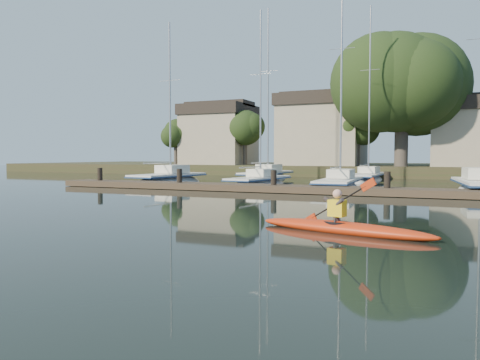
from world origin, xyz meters
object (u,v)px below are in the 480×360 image
at_px(sailboat_0, 169,186).
at_px(sailboat_5, 267,182).
at_px(sailboat_2, 339,192).
at_px(sailboat_1, 259,188).
at_px(dock, 328,190).
at_px(sailboat_6, 368,183).
at_px(kayak, 342,225).

relative_size(sailboat_0, sailboat_5, 0.83).
bearing_deg(sailboat_2, sailboat_1, 169.06).
bearing_deg(dock, sailboat_1, 139.83).
xyz_separation_m(dock, sailboat_2, (-0.18, 3.98, -0.39)).
bearing_deg(sailboat_1, sailboat_5, 112.00).
xyz_separation_m(dock, sailboat_0, (-12.78, 4.80, -0.42)).
xyz_separation_m(sailboat_2, sailboat_6, (0.26, 9.81, 0.01)).
bearing_deg(sailboat_5, sailboat_2, -46.79).
distance_m(kayak, sailboat_2, 16.55).
bearing_deg(sailboat_6, kayak, -81.41).
height_order(kayak, sailboat_0, sailboat_0).
relative_size(dock, sailboat_6, 2.26).
xyz_separation_m(sailboat_0, sailboat_1, (7.03, 0.04, 0.04)).
relative_size(sailboat_0, sailboat_1, 1.01).
height_order(sailboat_1, sailboat_6, sailboat_6).
distance_m(sailboat_1, sailboat_6, 10.67).
bearing_deg(sailboat_2, sailboat_5, 129.94).
height_order(sailboat_5, sailboat_6, sailboat_5).
relative_size(sailboat_5, sailboat_6, 1.04).
relative_size(kayak, sailboat_6, 0.33).
relative_size(dock, sailboat_2, 2.34).
relative_size(dock, sailboat_5, 2.17).
distance_m(kayak, sailboat_5, 27.40).
bearing_deg(sailboat_1, dock, -34.72).
bearing_deg(kayak, sailboat_6, 111.30).
xyz_separation_m(kayak, sailboat_0, (-15.93, 17.03, -0.40)).
height_order(kayak, sailboat_5, sailboat_5).
relative_size(sailboat_2, sailboat_6, 0.96).
bearing_deg(kayak, sailboat_0, 147.65).
relative_size(sailboat_0, sailboat_6, 0.87).
relative_size(kayak, sailboat_1, 0.38).
bearing_deg(sailboat_1, kayak, -57.02).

